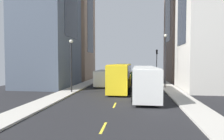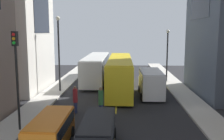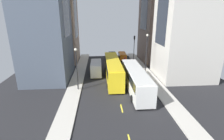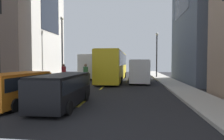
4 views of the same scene
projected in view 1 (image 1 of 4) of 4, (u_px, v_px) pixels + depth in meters
name	position (u px, v px, depth m)	size (l,w,h in m)	color
ground_plane	(122.00, 91.00, 26.37)	(39.91, 39.91, 0.00)	black
sidewalk_west	(173.00, 91.00, 25.51)	(2.31, 44.00, 0.15)	#B2ADA3
sidewalk_east	(74.00, 89.00, 27.22)	(2.31, 44.00, 0.15)	#B2ADA3
lane_stripe_0	(128.00, 78.00, 47.18)	(0.16, 2.00, 0.01)	yellow
lane_stripe_1	(127.00, 80.00, 41.24)	(0.16, 2.00, 0.01)	yellow
lane_stripe_2	(126.00, 83.00, 35.29)	(0.16, 2.00, 0.01)	yellow
lane_stripe_3	(123.00, 88.00, 29.34)	(0.16, 2.00, 0.01)	yellow
lane_stripe_4	(120.00, 94.00, 23.40)	(0.16, 2.00, 0.01)	yellow
lane_stripe_5	(115.00, 105.00, 17.45)	(0.16, 2.00, 0.01)	yellow
lane_stripe_6	(103.00, 128.00, 11.50)	(0.16, 2.00, 0.01)	yellow
building_east_0	(74.00, 20.00, 42.77)	(7.73, 9.69, 26.57)	#937760
city_bus_white	(144.00, 78.00, 22.48)	(2.80, 12.93, 3.35)	silver
streetcar_yellow	(121.00, 74.00, 27.93)	(2.70, 13.87, 3.59)	yellow
delivery_van_white	(103.00, 77.00, 30.95)	(2.25, 5.57, 2.58)	white
car_black_0	(131.00, 75.00, 42.00)	(1.91, 4.66, 1.66)	black
car_orange_1	(143.00, 75.00, 41.55)	(1.95, 4.53, 1.71)	orange
pedestrian_crossing_near	(132.00, 77.00, 36.35)	(0.39, 0.39, 2.18)	navy
pedestrian_walking_far	(143.00, 77.00, 35.65)	(0.37, 0.37, 2.16)	navy
traffic_light_near_corner	(157.00, 59.00, 39.10)	(0.32, 0.44, 6.24)	black
streetlamp_near	(71.00, 60.00, 24.04)	(0.44, 0.44, 6.55)	black
streetlamp_far	(165.00, 55.00, 28.24)	(0.44, 0.44, 7.84)	black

